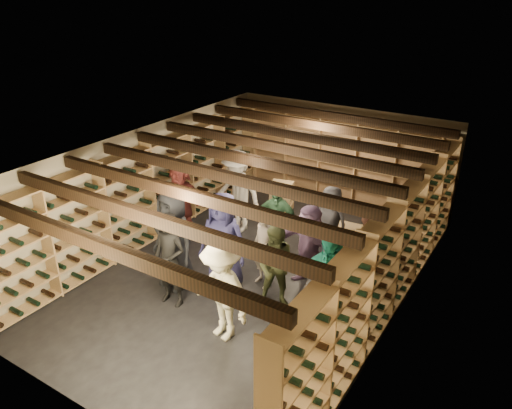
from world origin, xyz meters
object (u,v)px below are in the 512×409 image
object	(u,v)px
crate_stack_left	(281,199)
person_3	(222,291)
person_5	(181,198)
person_0	(174,239)
person_4	(329,288)
person_2	(278,268)
person_10	(276,222)
person_11	(309,246)
crate_stack_right	(347,237)
person_7	(264,249)
person_8	(370,260)
crate_loose	(371,233)
person_12	(330,223)
person_1	(170,260)
person_6	(223,241)
person_9	(238,191)

from	to	relation	value
crate_stack_left	person_3	distance (m)	4.49
crate_stack_left	person_5	distance (m)	2.40
person_0	person_4	bearing A→B (deg)	10.34
crate_stack_left	person_5	world-z (taller)	person_5
person_0	person_2	world-z (taller)	person_0
person_10	person_11	distance (m)	1.11
crate_stack_right	person_7	size ratio (longest dim) A/B	0.34
person_4	person_8	distance (m)	1.28
person_2	person_5	xyz separation A→B (m)	(-3.12, 1.22, 0.06)
crate_loose	person_0	world-z (taller)	person_0
crate_loose	person_4	world-z (taller)	person_4
person_10	person_2	bearing A→B (deg)	-70.60
person_3	person_10	xyz separation A→B (m)	(-0.53, 2.55, -0.05)
person_8	person_12	distance (m)	1.62
person_2	person_8	size ratio (longest dim) A/B	0.92
person_3	person_5	distance (m)	3.64
crate_stack_right	person_1	xyz separation A→B (m)	(-1.81, -3.39, 0.58)
crate_loose	person_2	distance (m)	3.35
person_3	person_6	distance (m)	1.41
person_8	person_10	distance (m)	2.16
person_5	person_11	distance (m)	3.24
person_3	person_9	xyz separation A→B (m)	(-1.83, 3.13, 0.09)
person_2	person_12	distance (m)	2.01
person_0	person_6	xyz separation A→B (m)	(0.75, 0.43, -0.02)
person_1	person_9	world-z (taller)	person_9
person_2	person_7	xyz separation A→B (m)	(-0.54, 0.44, -0.03)
crate_stack_right	person_2	xyz separation A→B (m)	(-0.22, -2.53, 0.51)
person_5	person_6	bearing A→B (deg)	-36.00
crate_stack_right	person_10	xyz separation A→B (m)	(-1.08, -1.10, 0.53)
person_3	person_7	size ratio (longest dim) A/B	1.12
person_4	person_10	bearing A→B (deg)	161.74
person_5	person_6	distance (m)	2.31
person_0	person_9	world-z (taller)	person_0
crate_stack_right	person_8	world-z (taller)	person_8
person_12	person_10	bearing A→B (deg)	-139.88
person_0	person_4	size ratio (longest dim) A/B	1.00
person_4	person_5	size ratio (longest dim) A/B	1.14
person_4	person_6	bearing A→B (deg)	-165.10
person_2	person_12	bearing A→B (deg)	67.58
person_1	person_0	bearing A→B (deg)	119.33
person_10	person_0	bearing A→B (deg)	-131.09
crate_stack_left	person_1	xyz separation A→B (m)	(0.12, -3.99, 0.41)
person_5	person_2	bearing A→B (deg)	-26.31
person_0	person_9	distance (m)	2.43
crate_stack_right	person_1	size ratio (longest dim) A/B	0.31
person_7	person_9	bearing A→B (deg)	158.52
crate_loose	person_8	world-z (taller)	person_8
person_3	person_9	distance (m)	3.63
crate_stack_right	person_9	bearing A→B (deg)	-167.68
person_0	person_12	bearing A→B (deg)	60.30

